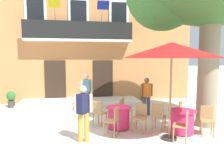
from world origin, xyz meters
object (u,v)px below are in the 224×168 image
cafe_table_near_tree (182,121)px  ground_planter_right (143,96)px  cafe_chair_near_tree_1 (183,124)px  cafe_chair_middle_2 (140,115)px  cafe_chair_middle_0 (99,111)px  pedestrian_mid_plaza (87,91)px  pedestrian_near_entrance (83,110)px  cafe_table_middle (119,117)px  ground_planter_left (11,98)px  pedestrian_by_tree (147,94)px  cafe_umbrella (172,51)px  cafe_chair_near_tree_3 (183,112)px  cafe_chair_middle_1 (113,119)px  cafe_chair_near_tree_0 (158,115)px  cafe_chair_near_tree_2 (207,118)px  cafe_chair_middle_3 (124,109)px

cafe_table_near_tree → ground_planter_right: 5.04m
cafe_chair_near_tree_1 → cafe_chair_middle_2: (-0.92, 1.12, 0.00)m
cafe_chair_middle_0 → pedestrian_mid_plaza: (-0.27, 2.27, 0.43)m
cafe_table_near_tree → cafe_chair_near_tree_1: 0.77m
cafe_chair_middle_0 → pedestrian_near_entrance: bearing=-113.5°
ground_planter_right → cafe_chair_middle_2: bearing=-109.3°
cafe_table_middle → pedestrian_mid_plaza: pedestrian_mid_plaza is taller
cafe_table_middle → cafe_chair_middle_0: size_ratio=0.95×
ground_planter_left → pedestrian_by_tree: (6.03, -2.61, 0.44)m
cafe_umbrella → ground_planter_right: size_ratio=4.35×
cafe_chair_near_tree_3 → ground_planter_right: (-0.03, 4.38, -0.16)m
cafe_chair_middle_2 → cafe_chair_middle_0: bearing=148.1°
cafe_chair_middle_1 → cafe_umbrella: cafe_umbrella is taller
cafe_chair_near_tree_3 → pedestrian_by_tree: pedestrian_by_tree is taller
cafe_chair_near_tree_0 → cafe_table_middle: 1.34m
cafe_table_middle → cafe_chair_near_tree_2: bearing=-22.8°
ground_planter_right → cafe_chair_middle_0: bearing=-127.3°
cafe_chair_middle_2 → ground_planter_right: size_ratio=1.36×
cafe_chair_middle_2 → pedestrian_near_entrance: (-1.89, -0.62, 0.39)m
cafe_chair_middle_3 → cafe_umbrella: bearing=-64.7°
pedestrian_near_entrance → cafe_chair_middle_3: bearing=46.0°
cafe_table_near_tree → cafe_chair_middle_0: size_ratio=0.95×
cafe_chair_near_tree_1 → cafe_chair_middle_1: 2.06m
cafe_table_near_tree → cafe_chair_near_tree_1: (-0.33, -0.68, 0.14)m
cafe_chair_middle_2 → cafe_umbrella: 2.34m
cafe_table_near_tree → cafe_table_middle: (-1.89, 0.84, 0.00)m
cafe_umbrella → ground_planter_left: bearing=136.7°
cafe_chair_middle_3 → ground_planter_right: cafe_chair_middle_3 is taller
cafe_chair_near_tree_3 → ground_planter_right: cafe_chair_near_tree_3 is taller
cafe_table_near_tree → cafe_table_middle: same height
cafe_chair_near_tree_1 → cafe_chair_near_tree_3: bearing=61.6°
cafe_chair_middle_0 → cafe_chair_middle_2: size_ratio=1.00×
cafe_chair_near_tree_0 → cafe_chair_near_tree_3: 1.06m
pedestrian_mid_plaza → cafe_chair_middle_0: bearing=-83.2°
cafe_chair_middle_2 → cafe_umbrella: (0.63, -0.87, 2.08)m
cafe_chair_near_tree_2 → cafe_chair_near_tree_0: bearing=154.2°
pedestrian_by_tree → pedestrian_near_entrance: bearing=-137.3°
ground_planter_left → pedestrian_by_tree: pedestrian_by_tree is taller
cafe_chair_middle_2 → ground_planter_right: 4.85m
cafe_table_near_tree → pedestrian_by_tree: bearing=98.7°
cafe_chair_near_tree_0 → cafe_chair_near_tree_1: (0.31, -1.08, 0.00)m
cafe_chair_near_tree_2 → cafe_chair_middle_1: size_ratio=1.00×
cafe_umbrella → pedestrian_near_entrance: bearing=174.2°
cafe_chair_near_tree_1 → pedestrian_by_tree: pedestrian_by_tree is taller
cafe_table_near_tree → pedestrian_near_entrance: 3.19m
pedestrian_by_tree → cafe_chair_middle_0: bearing=-152.0°
cafe_chair_near_tree_1 → cafe_chair_middle_3: (-1.20, 2.18, 0.00)m
cafe_chair_near_tree_0 → cafe_table_middle: (-1.25, 0.44, -0.14)m
cafe_table_near_tree → pedestrian_by_tree: 2.48m
cafe_chair_near_tree_3 → cafe_table_near_tree: bearing=-120.9°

